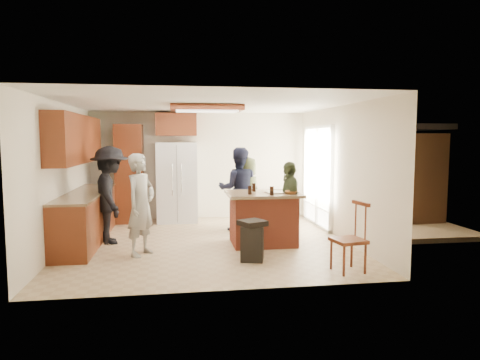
{
  "coord_description": "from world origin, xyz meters",
  "views": [
    {
      "loc": [
        -0.56,
        -7.63,
        1.88
      ],
      "look_at": [
        0.56,
        -0.13,
        1.15
      ],
      "focal_mm": 32.0,
      "sensor_mm": 36.0,
      "label": 1
    }
  ],
  "objects": [
    {
      "name": "person_front_left",
      "position": [
        -1.13,
        -0.65,
        0.82
      ],
      "size": [
        0.69,
        0.74,
        1.65
      ],
      "primitive_type": "imported",
      "rotation": [
        0.0,
        0.0,
        1.01
      ],
      "color": "#9A9891",
      "rests_on": "ground"
    },
    {
      "name": "trash_bin",
      "position": [
        0.59,
        -1.24,
        0.32
      ],
      "size": [
        0.48,
        0.48,
        0.63
      ],
      "color": "black",
      "rests_on": "ground"
    },
    {
      "name": "left_cabinetry",
      "position": [
        -2.24,
        0.4,
        0.96
      ],
      "size": [
        0.64,
        3.0,
        2.3
      ],
      "color": "maroon",
      "rests_on": "ground"
    },
    {
      "name": "back_wall_units",
      "position": [
        -1.33,
        2.2,
        1.38
      ],
      "size": [
        1.8,
        0.6,
        2.45
      ],
      "color": "maroon",
      "rests_on": "ground"
    },
    {
      "name": "person_counter",
      "position": [
        -1.74,
        0.25,
        0.88
      ],
      "size": [
        0.78,
        1.23,
        1.75
      ],
      "primitive_type": "imported",
      "rotation": [
        0.0,
        0.0,
        1.81
      ],
      "color": "black",
      "rests_on": "ground"
    },
    {
      "name": "person_side_right",
      "position": [
        1.47,
        -0.14,
        0.74
      ],
      "size": [
        0.46,
        0.87,
        1.47
      ],
      "primitive_type": "imported",
      "rotation": [
        0.0,
        0.0,
        -1.6
      ],
      "color": "#374126",
      "rests_on": "ground"
    },
    {
      "name": "kitchen_island",
      "position": [
        0.96,
        -0.23,
        0.47
      ],
      "size": [
        1.28,
        1.03,
        0.93
      ],
      "color": "#A13F29",
      "rests_on": "ground"
    },
    {
      "name": "island_items",
      "position": [
        1.2,
        -0.34,
        0.97
      ],
      "size": [
        0.9,
        0.72,
        0.15
      ],
      "color": "silver",
      "rests_on": "kitchen_island"
    },
    {
      "name": "person_behind_left",
      "position": [
        0.69,
        0.95,
        0.85
      ],
      "size": [
        0.88,
        0.59,
        1.71
      ],
      "primitive_type": "imported",
      "rotation": [
        0.0,
        0.0,
        3.05
      ],
      "color": "black",
      "rests_on": "ground"
    },
    {
      "name": "refrigerator",
      "position": [
        -0.55,
        2.12,
        0.9
      ],
      "size": [
        0.9,
        0.76,
        1.8
      ],
      "color": "white",
      "rests_on": "ground"
    },
    {
      "name": "room_shell",
      "position": [
        4.37,
        1.64,
        0.87
      ],
      "size": [
        8.0,
        5.2,
        5.0
      ],
      "color": "tan",
      "rests_on": "ground"
    },
    {
      "name": "person_behind_right",
      "position": [
        0.88,
        1.04,
        0.76
      ],
      "size": [
        0.88,
        0.83,
        1.51
      ],
      "primitive_type": "imported",
      "rotation": [
        0.0,
        0.0,
        3.79
      ],
      "color": "#363C23",
      "rests_on": "ground"
    },
    {
      "name": "spindle_chair",
      "position": [
        1.86,
        -1.99,
        0.45
      ],
      "size": [
        0.49,
        0.49,
        0.99
      ],
      "color": "maroon",
      "rests_on": "ground"
    }
  ]
}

